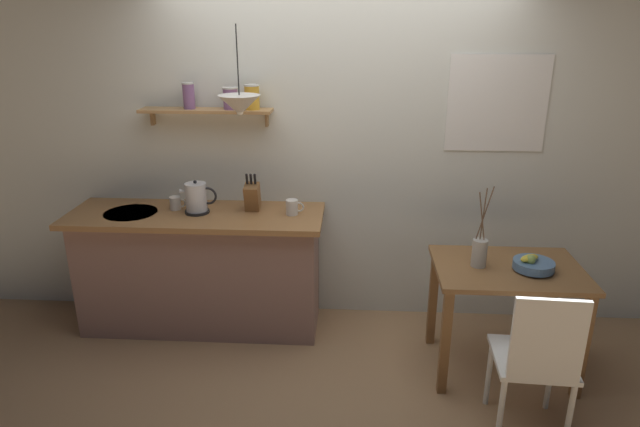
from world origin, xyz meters
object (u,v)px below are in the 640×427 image
at_px(twig_vase, 479,252).
at_px(pendant_lamp, 240,105).
at_px(fruit_bowl, 533,264).
at_px(electric_kettle, 197,198).
at_px(dining_chair_near, 537,357).
at_px(knife_block, 252,196).
at_px(coffee_mug_by_sink, 176,203).
at_px(dining_table, 506,286).
at_px(coffee_mug_spare, 292,207).

xyz_separation_m(twig_vase, pendant_lamp, (-1.54, 0.28, 0.86)).
height_order(fruit_bowl, electric_kettle, electric_kettle).
height_order(dining_chair_near, electric_kettle, electric_kettle).
bearing_deg(twig_vase, pendant_lamp, 169.69).
distance_m(dining_chair_near, electric_kettle, 2.43).
height_order(twig_vase, knife_block, twig_vase).
bearing_deg(coffee_mug_by_sink, knife_block, 0.63).
relative_size(dining_table, coffee_mug_by_sink, 7.72).
distance_m(dining_chair_near, pendant_lamp, 2.31).
bearing_deg(twig_vase, knife_block, 162.28).
xyz_separation_m(knife_block, pendant_lamp, (-0.02, -0.21, 0.68)).
xyz_separation_m(fruit_bowl, pendant_lamp, (-1.87, 0.33, 0.92)).
relative_size(dining_table, pendant_lamp, 1.65).
xyz_separation_m(fruit_bowl, knife_block, (-1.85, 0.54, 0.24)).
bearing_deg(pendant_lamp, electric_kettle, 159.50).
bearing_deg(twig_vase, dining_table, -0.94).
distance_m(coffee_mug_by_sink, pendant_lamp, 0.94).
bearing_deg(fruit_bowl, coffee_mug_spare, 162.99).
bearing_deg(knife_block, pendant_lamp, -94.64).
bearing_deg(pendant_lamp, twig_vase, -10.31).
relative_size(twig_vase, knife_block, 1.86).
bearing_deg(electric_kettle, coffee_mug_spare, 0.39).
xyz_separation_m(knife_block, coffee_mug_spare, (0.30, -0.06, -0.06)).
height_order(fruit_bowl, coffee_mug_by_sink, coffee_mug_by_sink).
height_order(dining_chair_near, coffee_mug_spare, coffee_mug_spare).
bearing_deg(fruit_bowl, coffee_mug_by_sink, 167.54).
relative_size(fruit_bowl, coffee_mug_spare, 1.92).
distance_m(dining_table, knife_block, 1.83).
xyz_separation_m(electric_kettle, coffee_mug_by_sink, (-0.18, 0.06, -0.06)).
height_order(dining_table, fruit_bowl, fruit_bowl).
xyz_separation_m(twig_vase, coffee_mug_by_sink, (-2.09, 0.48, 0.12)).
bearing_deg(pendant_lamp, coffee_mug_spare, 24.55).
bearing_deg(fruit_bowl, knife_block, 163.74).
bearing_deg(dining_table, pendant_lamp, 170.71).
distance_m(fruit_bowl, electric_kettle, 2.30).
height_order(dining_table, dining_chair_near, dining_chair_near).
height_order(dining_chair_near, pendant_lamp, pendant_lamp).
xyz_separation_m(dining_table, dining_chair_near, (0.01, -0.66, -0.09)).
relative_size(coffee_mug_by_sink, pendant_lamp, 0.21).
height_order(dining_table, pendant_lamp, pendant_lamp).
bearing_deg(dining_chair_near, knife_block, 146.37).
distance_m(twig_vase, coffee_mug_spare, 1.31).
bearing_deg(pendant_lamp, fruit_bowl, -10.09).
relative_size(electric_kettle, knife_block, 0.93).
distance_m(dining_table, fruit_bowl, 0.22).
bearing_deg(dining_table, coffee_mug_by_sink, 168.01).
bearing_deg(coffee_mug_by_sink, pendant_lamp, -20.19).
height_order(twig_vase, coffee_mug_by_sink, twig_vase).
relative_size(dining_table, electric_kettle, 3.53).
bearing_deg(knife_block, electric_kettle, -169.90).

